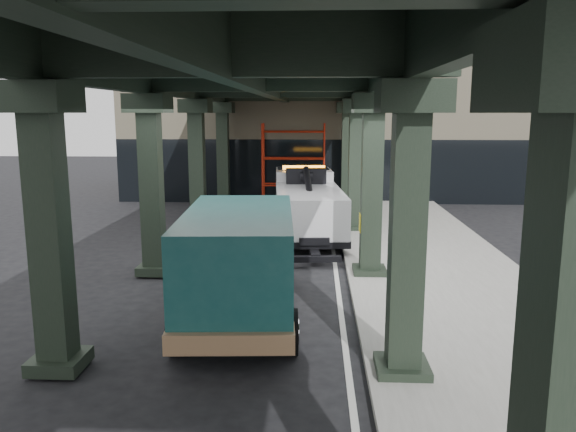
# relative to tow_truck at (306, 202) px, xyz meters

# --- Properties ---
(ground) EXTENTS (90.00, 90.00, 0.00)m
(ground) POSITION_rel_tow_truck_xyz_m (-0.76, -7.48, -1.25)
(ground) COLOR black
(ground) RESTS_ON ground
(sidewalk) EXTENTS (5.00, 40.00, 0.15)m
(sidewalk) POSITION_rel_tow_truck_xyz_m (3.74, -5.48, -1.18)
(sidewalk) COLOR gray
(sidewalk) RESTS_ON ground
(lane_stripe) EXTENTS (0.12, 38.00, 0.01)m
(lane_stripe) POSITION_rel_tow_truck_xyz_m (0.94, -5.48, -1.25)
(lane_stripe) COLOR silver
(lane_stripe) RESTS_ON ground
(viaduct) EXTENTS (7.40, 32.00, 6.40)m
(viaduct) POSITION_rel_tow_truck_xyz_m (-1.16, -5.48, 4.21)
(viaduct) COLOR black
(viaduct) RESTS_ON ground
(building) EXTENTS (22.00, 10.00, 8.00)m
(building) POSITION_rel_tow_truck_xyz_m (1.24, 12.52, 2.75)
(building) COLOR #C6B793
(building) RESTS_ON ground
(scaffolding) EXTENTS (3.08, 0.88, 4.00)m
(scaffolding) POSITION_rel_tow_truck_xyz_m (-0.76, 7.16, 0.86)
(scaffolding) COLOR red
(scaffolding) RESTS_ON ground
(tow_truck) EXTENTS (2.82, 7.98, 2.57)m
(tow_truck) POSITION_rel_tow_truck_xyz_m (0.00, 0.00, 0.00)
(tow_truck) COLOR black
(tow_truck) RESTS_ON ground
(towed_van) EXTENTS (2.76, 6.21, 2.46)m
(towed_van) POSITION_rel_tow_truck_xyz_m (-1.30, -8.71, 0.07)
(towed_van) COLOR #134544
(towed_van) RESTS_ON ground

